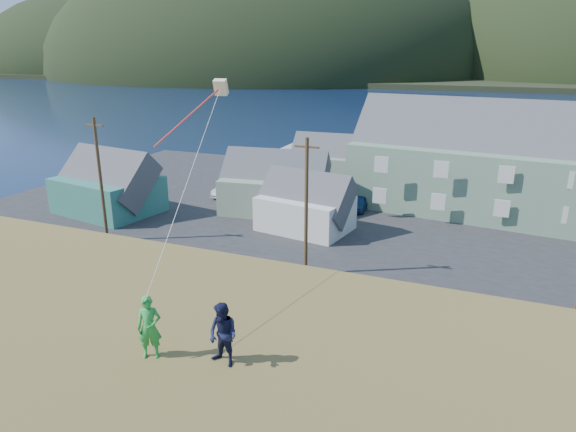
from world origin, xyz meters
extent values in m
plane|color=#0A1638|center=(0.00, 0.00, 0.00)|extent=(900.00, 900.00, 0.00)
cube|color=#4C3D19|center=(0.00, -2.00, 0.05)|extent=(110.00, 8.00, 0.10)
cube|color=#28282B|center=(0.00, 17.00, 0.06)|extent=(72.00, 36.00, 0.12)
cube|color=gray|center=(-6.00, 40.00, 0.45)|extent=(26.00, 14.00, 0.90)
cube|color=black|center=(0.00, 330.00, 1.00)|extent=(900.00, 320.00, 2.00)
ellipsoid|color=black|center=(-220.00, 280.00, 2.00)|extent=(240.00, 216.00, 108.00)
ellipsoid|color=black|center=(-120.00, 260.00, 2.00)|extent=(260.00, 234.00, 143.00)
ellipsoid|color=black|center=(-20.00, 300.00, 2.00)|extent=(200.00, 180.00, 100.00)
cube|color=slate|center=(14.56, 20.27, 3.09)|extent=(35.61, 13.81, 5.95)
cube|color=#47474C|center=(14.56, 20.27, 7.66)|extent=(36.08, 13.63, 9.68)
cube|color=#317265|center=(-22.76, 7.58, 1.74)|extent=(9.57, 7.80, 3.23)
cube|color=#47474C|center=(-22.76, 7.58, 4.21)|extent=(10.02, 7.63, 6.21)
cube|color=gray|center=(-8.80, 13.61, 1.73)|extent=(9.70, 7.08, 3.21)
cube|color=#47474C|center=(-8.80, 13.61, 4.14)|extent=(10.17, 6.93, 5.82)
cube|color=silver|center=(-4.38, 9.79, 1.52)|extent=(7.76, 6.11, 2.81)
cube|color=#47474C|center=(-4.38, 9.79, 3.63)|extent=(8.24, 6.14, 4.96)
cube|color=gray|center=(-7.12, 26.70, 1.59)|extent=(9.40, 5.87, 2.94)
cube|color=#47474C|center=(-7.12, 26.70, 3.89)|extent=(9.90, 5.86, 5.50)
cylinder|color=#47331E|center=(-17.82, 1.50, 4.91)|extent=(0.24, 0.24, 9.59)
cylinder|color=#47331E|center=(-1.26, 1.50, 4.68)|extent=(0.24, 0.24, 9.13)
imported|color=silver|center=(-8.24, 17.42, 0.83)|extent=(2.35, 5.09, 1.41)
imported|color=slate|center=(-18.58, 25.42, 0.83)|extent=(1.56, 4.31, 1.41)
imported|color=#A4A5A8|center=(-15.11, 16.55, 0.86)|extent=(2.17, 4.67, 1.48)
imported|color=silver|center=(-9.71, 23.88, 0.89)|extent=(2.86, 5.53, 1.53)
imported|color=maroon|center=(-14.26, 23.59, 0.87)|extent=(2.82, 5.55, 1.50)
imported|color=navy|center=(-1.62, 16.91, 0.80)|extent=(1.69, 4.02, 1.36)
imported|color=green|center=(2.31, -19.16, 8.01)|extent=(0.70, 0.61, 1.61)
imported|color=#151839|center=(4.11, -18.76, 7.99)|extent=(0.88, 0.75, 1.58)
cube|color=#F8E1BD|center=(0.25, -11.59, 13.10)|extent=(0.51, 0.49, 0.60)
cylinder|color=#DA3E39|center=(-0.35, -12.84, 12.20)|extent=(0.06, 0.06, 3.31)
cylinder|color=white|center=(1.28, -15.37, 10.96)|extent=(0.02, 0.02, 8.94)
camera|label=1|loc=(9.53, -27.98, 14.38)|focal=32.00mm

